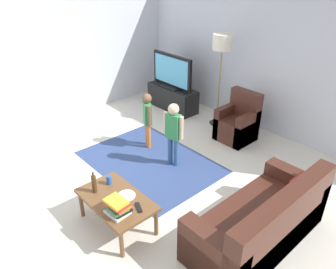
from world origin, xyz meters
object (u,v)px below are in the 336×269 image
(armchair, at_px, (238,124))
(floor_lamp, at_px, (222,47))
(tv, at_px, (172,72))
(child_near_tv, at_px, (147,116))
(book_stack, at_px, (117,207))
(tv_stand, at_px, (173,98))
(plate, at_px, (126,196))
(soda_can, at_px, (109,180))
(couch, at_px, (263,225))
(tv_remote, at_px, (139,207))
(bottle, at_px, (94,184))
(child_center, at_px, (173,129))
(coffee_table, at_px, (116,202))

(armchair, distance_m, floor_lamp, 1.43)
(tv, distance_m, child_near_tv, 1.73)
(book_stack, bearing_deg, tv_stand, 128.25)
(tv, xyz_separation_m, plate, (2.26, -2.82, -0.42))
(plate, bearing_deg, child_near_tv, 133.46)
(floor_lamp, xyz_separation_m, child_near_tv, (-0.22, -1.60, -0.94))
(child_near_tv, bearing_deg, tv, 123.27)
(soda_can, height_order, plate, soda_can)
(couch, relative_size, tv_remote, 10.59)
(bottle, relative_size, soda_can, 2.46)
(tv, distance_m, child_center, 2.24)
(tv, height_order, couch, tv)
(couch, xyz_separation_m, child_near_tv, (-2.65, 0.43, 0.31))
(coffee_table, bearing_deg, tv, 126.89)
(floor_lamp, distance_m, coffee_table, 3.49)
(child_near_tv, height_order, child_center, child_center)
(couch, xyz_separation_m, coffee_table, (-1.38, -1.08, 0.08))
(book_stack, relative_size, bottle, 0.98)
(tv_stand, xyz_separation_m, tv_remote, (2.53, -2.86, 0.19))
(couch, bearing_deg, armchair, 133.75)
(child_near_tv, height_order, soda_can, child_near_tv)
(tv, height_order, bottle, tv)
(floor_lamp, xyz_separation_m, book_stack, (1.28, -3.24, -1.03))
(child_near_tv, relative_size, tv_remote, 5.87)
(tv_stand, distance_m, book_stack, 3.94)
(book_stack, bearing_deg, bottle, 179.29)
(coffee_table, relative_size, bottle, 3.39)
(armchair, distance_m, soda_can, 2.83)
(soda_can, bearing_deg, plate, 3.27)
(armchair, height_order, floor_lamp, floor_lamp)
(floor_lamp, height_order, child_near_tv, floor_lamp)
(tv, relative_size, floor_lamp, 0.62)
(child_center, relative_size, bottle, 3.62)
(armchair, relative_size, child_near_tv, 0.90)
(child_near_tv, xyz_separation_m, bottle, (0.99, -1.63, -0.06))
(tv_remote, distance_m, soda_can, 0.62)
(plate, bearing_deg, coffee_table, -112.73)
(child_center, bearing_deg, armchair, 83.59)
(child_center, height_order, soda_can, child_center)
(armchair, relative_size, floor_lamp, 0.51)
(child_center, bearing_deg, tv_remote, -57.20)
(tv_stand, xyz_separation_m, bottle, (1.93, -3.08, 0.30))
(tv_remote, bearing_deg, soda_can, -157.31)
(tv, bearing_deg, armchair, -0.58)
(book_stack, xyz_separation_m, bottle, (-0.51, 0.01, 0.03))
(floor_lamp, xyz_separation_m, coffee_table, (1.05, -3.11, -1.17))
(armchair, height_order, bottle, armchair)
(armchair, distance_m, plate, 2.84)
(tv_stand, bearing_deg, tv_remote, -48.55)
(couch, height_order, coffee_table, couch)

